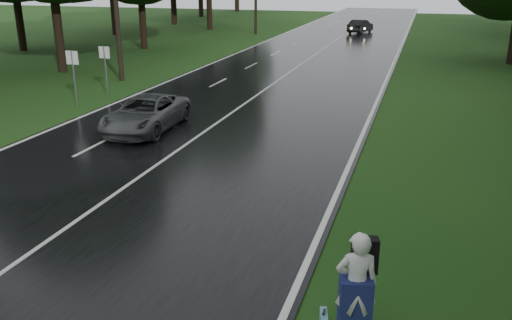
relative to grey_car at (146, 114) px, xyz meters
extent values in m
cube|color=black|center=(2.24, 9.62, -0.66)|extent=(12.00, 140.00, 0.04)
cube|color=silver|center=(2.24, 9.62, -0.64)|extent=(0.12, 140.00, 0.01)
imported|color=#4E5153|center=(0.00, 0.00, 0.00)|extent=(2.34, 4.71, 1.28)
imported|color=black|center=(3.54, 38.22, 0.01)|extent=(2.26, 4.16, 1.30)
imported|color=silver|center=(9.27, -10.08, 0.27)|extent=(0.79, 0.63, 1.91)
cube|color=navy|center=(9.27, -10.08, -0.15)|extent=(0.61, 0.49, 1.07)
cube|color=black|center=(9.34, -9.81, 0.69)|extent=(0.48, 0.34, 0.61)
camera|label=1|loc=(9.96, -17.82, 5.08)|focal=37.72mm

